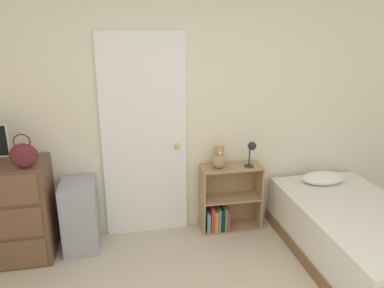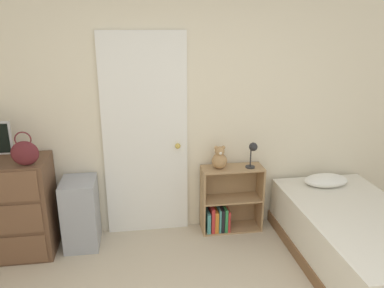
# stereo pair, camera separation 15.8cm
# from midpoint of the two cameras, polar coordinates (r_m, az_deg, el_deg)

# --- Properties ---
(wall_back) EXTENTS (10.00, 0.06, 2.55)m
(wall_back) POSITION_cam_midpoint_polar(r_m,az_deg,el_deg) (3.81, -4.25, 4.72)
(wall_back) COLOR beige
(wall_back) RESTS_ON ground_plane
(door_closed) EXTENTS (0.85, 0.09, 2.08)m
(door_closed) POSITION_cam_midpoint_polar(r_m,az_deg,el_deg) (3.79, -8.43, 0.87)
(door_closed) COLOR white
(door_closed) RESTS_ON ground_plane
(handbag) EXTENTS (0.24, 0.10, 0.31)m
(handbag) POSITION_cam_midpoint_polar(r_m,az_deg,el_deg) (3.52, -25.45, -1.57)
(handbag) COLOR #591E23
(handbag) RESTS_ON dresser
(storage_bin) EXTENTS (0.33, 0.40, 0.70)m
(storage_bin) POSITION_cam_midpoint_polar(r_m,az_deg,el_deg) (3.90, -17.82, -10.36)
(storage_bin) COLOR #999EA8
(storage_bin) RESTS_ON ground_plane
(bookshelf) EXTENTS (0.64, 0.26, 0.72)m
(bookshelf) POSITION_cam_midpoint_polar(r_m,az_deg,el_deg) (4.09, 3.97, -9.17)
(bookshelf) COLOR tan
(bookshelf) RESTS_ON ground_plane
(teddy_bear) EXTENTS (0.16, 0.16, 0.24)m
(teddy_bear) POSITION_cam_midpoint_polar(r_m,az_deg,el_deg) (3.85, 2.92, -2.20)
(teddy_bear) COLOR tan
(teddy_bear) RESTS_ON bookshelf
(desk_lamp) EXTENTS (0.11, 0.11, 0.27)m
(desk_lamp) POSITION_cam_midpoint_polar(r_m,az_deg,el_deg) (3.88, 7.90, -0.79)
(desk_lamp) COLOR #262628
(desk_lamp) RESTS_ON bookshelf
(bed) EXTENTS (1.04, 1.84, 0.62)m
(bed) POSITION_cam_midpoint_polar(r_m,az_deg,el_deg) (3.87, 22.61, -12.69)
(bed) COLOR brown
(bed) RESTS_ON ground_plane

